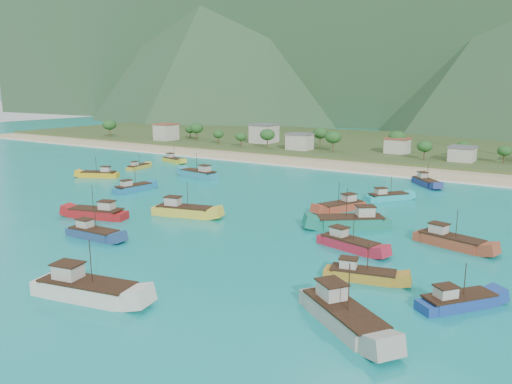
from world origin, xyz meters
The scene contains 24 objects.
ground centered at (0.00, 0.00, 0.00)m, with size 600.00×600.00×0.00m, color #0C8388.
beach centered at (0.00, 79.00, 0.00)m, with size 400.00×18.00×1.20m, color beige.
land centered at (0.00, 140.00, 0.00)m, with size 400.00×110.00×2.40m, color #385123.
surf_line centered at (0.00, 69.50, 0.00)m, with size 400.00×2.50×0.08m, color white.
village centered at (0.57, 103.81, 4.68)m, with size 213.41×24.62×7.46m.
vegetation centered at (-8.36, 103.06, 5.28)m, with size 274.41×26.16×8.86m.
boat_0 centered at (-57.16, 22.71, 0.73)m, with size 10.70×7.50×6.17m.
boat_2 centered at (32.84, -9.61, 0.62)m, with size 9.85×4.91×5.59m.
boat_3 centered at (-58.96, 39.14, 0.53)m, with size 3.63×8.84×5.07m.
boat_5 centered at (7.25, -33.12, 1.04)m, with size 13.84×6.57×7.87m.
boat_6 centered at (15.36, 24.13, 0.77)m, with size 7.37×11.23×6.42m.
boat_7 centered at (-11.94, -16.39, 0.69)m, with size 10.26×3.59×5.97m.
boat_8 centered at (-21.79, -7.26, 0.85)m, with size 12.06×6.53×6.83m.
boat_9 centered at (22.15, 12.99, 1.02)m, with size 12.80×11.06×7.77m.
boat_10 centered at (22.76, 60.87, 0.73)m, with size 9.13×10.01×6.20m.
boat_12 centered at (-8.97, 3.08, 0.92)m, with size 12.69×6.54×7.19m.
boat_13 centered at (-33.47, 37.76, 0.92)m, with size 12.58×5.15×7.22m.
boat_14 centered at (45.24, -11.57, 0.64)m, with size 8.23×9.32×5.70m.
boat_15 centered at (39.41, 11.52, 0.80)m, with size 11.61×6.09×6.58m.
boat_16 centered at (20.25, 38.46, 0.67)m, with size 8.51×9.46×5.82m.
boat_17 centered at (-59.44, 55.57, 0.66)m, with size 10.18×5.32×5.77m.
boat_18 centered at (26.38, 1.64, 0.73)m, with size 10.94×5.62×6.20m.
boat_19 centered at (-35.02, 14.39, 0.69)m, with size 4.23×10.36×5.94m.
boat_25 centered at (35.83, -22.72, 1.00)m, with size 12.77×10.57×7.64m.
Camera 1 is at (54.91, -68.95, 24.87)m, focal length 35.00 mm.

